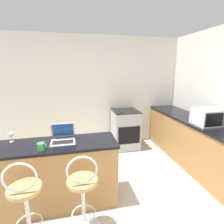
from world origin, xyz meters
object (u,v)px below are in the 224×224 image
Objects in this scene: bar_stool_near at (26,205)px; stove_range at (125,129)px; laptop at (63,137)px; microwave at (208,117)px; bar_stool_far at (83,197)px; mug_green at (41,147)px; wine_glass_short at (11,135)px; mug_blue at (194,115)px.

stove_range is at bearing 50.78° from bar_stool_near.
microwave is at bearing 4.16° from laptop.
bar_stool_far is 2.39m from stove_range.
stove_range is at bearing 47.90° from mug_green.
bar_stool_far is 9.66× the size of mug_green.
wine_glass_short is (-0.88, 0.71, 0.54)m from bar_stool_far.
mug_green is at bearing -161.75° from mug_blue.
mug_green is (-0.24, -0.24, -0.01)m from laptop.
mug_green is at bearing 68.77° from bar_stool_near.
microwave reaches higher than bar_stool_near.
stove_range is (1.13, 2.10, -0.02)m from bar_stool_far.
mug_green is at bearing -39.51° from wine_glass_short.
stove_range is (-1.07, 1.33, -0.60)m from microwave.
wine_glass_short reaches higher than bar_stool_far.
mug_blue reaches higher than mug_green.
bar_stool_far is at bearing -39.07° from wine_glass_short.
wine_glass_short is (-0.43, 0.35, 0.05)m from mug_green.
mug_blue is at bearing 28.73° from bar_stool_far.
bar_stool_near is at bearing -129.22° from stove_range.
laptop is at bearing -9.66° from wine_glass_short.
stove_range is at bearing 144.71° from mug_blue.
bar_stool_near is 3.23× the size of laptop.
mug_green is (0.14, 0.36, 0.49)m from bar_stool_near.
mug_green is (-1.58, -1.75, 0.50)m from stove_range.
bar_stool_far is at bearing -151.27° from mug_blue.
microwave reaches higher than laptop.
mug_blue is (3.19, 0.55, -0.05)m from wine_glass_short.
mug_blue is at bearing 9.87° from wine_glass_short.
laptop is 0.34m from mug_green.
mug_green is at bearing -132.10° from stove_range.
wine_glass_short is at bearing 112.25° from bar_stool_near.
mug_blue reaches higher than stove_range.
wine_glass_short reaches higher than stove_range.
bar_stool_far is at bearing -38.65° from mug_green.
mug_blue is at bearing 23.62° from bar_stool_near.
laptop is at bearing -165.15° from mug_blue.
microwave is 0.51m from mug_blue.
bar_stool_near is 0.62m from mug_green.
bar_stool_near is at bearing -67.75° from wine_glass_short.
bar_stool_near reaches higher than mug_green.
bar_stool_near is 2.71m from stove_range.
laptop is 0.34× the size of stove_range.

